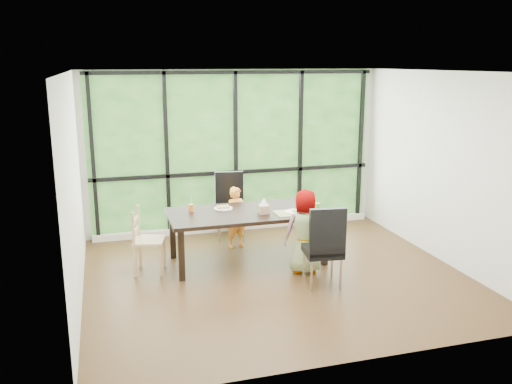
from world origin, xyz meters
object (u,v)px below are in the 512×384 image
chair_end_beech (149,241)px  child_older (306,231)px  child_toddler (236,217)px  chair_interior_leather (323,245)px  orange_cup (191,208)px  tissue_box (264,209)px  dining_table (247,236)px  chair_window_leather (230,207)px  plate_far (223,209)px  plate_near (294,212)px  green_cup (317,207)px

chair_end_beech → child_older: 2.13m
child_toddler → chair_interior_leather: bearing=-84.6°
orange_cup → tissue_box: tissue_box is taller
dining_table → chair_window_leather: size_ratio=2.07×
chair_window_leather → plate_far: bearing=-100.3°
orange_cup → tissue_box: bearing=-20.7°
child_toddler → orange_cup: (-0.77, -0.44, 0.33)m
chair_end_beech → dining_table: bearing=-74.8°
child_older → plate_near: bearing=-74.6°
chair_window_leather → plate_far: chair_window_leather is taller
chair_window_leather → tissue_box: size_ratio=7.86×
dining_table → chair_window_leather: bearing=90.0°
chair_end_beech → tissue_box: chair_end_beech is taller
dining_table → green_cup: bearing=-16.2°
child_older → plate_near: size_ratio=4.63×
plate_far → green_cup: size_ratio=2.16×
chair_end_beech → orange_cup: (0.62, 0.22, 0.35)m
child_older → tissue_box: size_ratio=8.42×
plate_near → child_older: bearing=-83.4°
child_older → orange_cup: size_ratio=10.63×
chair_end_beech → child_older: size_ratio=0.78×
dining_table → chair_interior_leather: bearing=-57.2°
chair_end_beech → chair_window_leather: bearing=-37.9°
chair_window_leather → chair_interior_leather: (0.70, -2.15, 0.00)m
chair_interior_leather → child_toddler: chair_interior_leather is taller
child_toddler → orange_cup: size_ratio=8.81×
chair_interior_leather → tissue_box: 1.09m
child_toddler → green_cup: bearing=-60.7°
chair_interior_leather → orange_cup: chair_interior_leather is taller
child_toddler → chair_end_beech: bearing=-171.0°
green_cup → tissue_box: bearing=171.2°
dining_table → chair_end_beech: 1.39m
chair_window_leather → chair_interior_leather: 2.26m
orange_cup → tissue_box: 1.03m
child_older → dining_table: bearing=-33.6°
green_cup → orange_cup: bearing=164.3°
child_older → chair_window_leather: bearing=-59.5°
plate_near → child_toddler: bearing=125.2°
chair_window_leather → chair_end_beech: 1.76m
child_older → green_cup: child_older is taller
tissue_box → child_toddler: bearing=103.7°
tissue_box → dining_table: bearing=140.8°
child_older → tissue_box: (-0.46, 0.44, 0.23)m
plate_far → tissue_box: tissue_box is taller
child_toddler → tissue_box: (0.20, -0.81, 0.33)m
child_older → plate_far: bearing=-31.6°
dining_table → chair_interior_leather: (0.70, -1.09, 0.17)m
chair_interior_leather → tissue_box: size_ratio=7.86×
chair_end_beech → child_toddler: (1.39, 0.66, 0.03)m
chair_end_beech → orange_cup: chair_end_beech is taller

